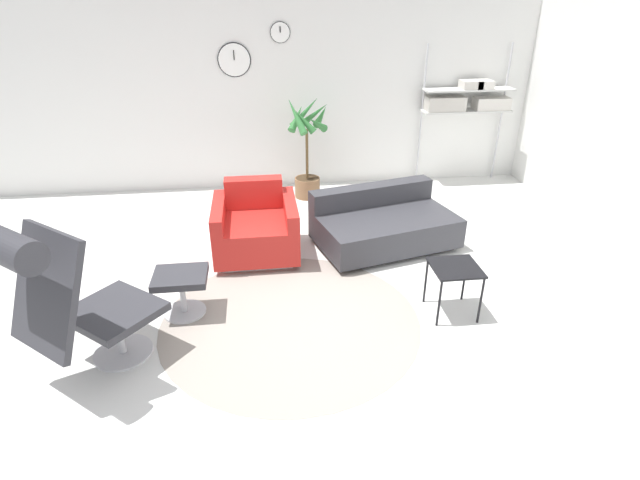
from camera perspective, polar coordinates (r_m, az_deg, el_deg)
The scene contains 10 objects.
ground_plane at distance 4.45m, azimuth -1.43°, elevation -7.63°, with size 12.00×12.00×0.00m, color silver.
wall_back at distance 6.91m, azimuth -4.33°, elevation 17.42°, with size 12.00×0.09×2.80m.
round_rug at distance 4.28m, azimuth -3.37°, elevation -9.18°, with size 2.18×2.18×0.01m.
lounge_chair at distance 3.69m, azimuth -27.37°, elevation -5.05°, with size 1.04×1.09×1.28m.
ottoman at distance 4.38m, azimuth -15.57°, elevation -4.97°, with size 0.44×0.38×0.39m.
armchair_red at distance 5.23m, azimuth -7.35°, elevation 1.22°, with size 0.85×0.86×0.73m.
couch_low at distance 5.45m, azimuth 7.24°, elevation 1.66°, with size 1.62×1.22×0.58m.
side_table at distance 4.32m, azimuth 15.17°, elevation -3.56°, with size 0.40×0.40×0.45m.
potted_plant at distance 6.61m, azimuth -1.42°, elevation 9.88°, with size 0.60×0.60×1.33m.
shelf_unit at distance 7.30m, azimuth 16.52°, elevation 15.09°, with size 1.22×0.28×1.88m.
Camera 1 is at (-0.34, -3.66, 2.51)m, focal length 28.00 mm.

